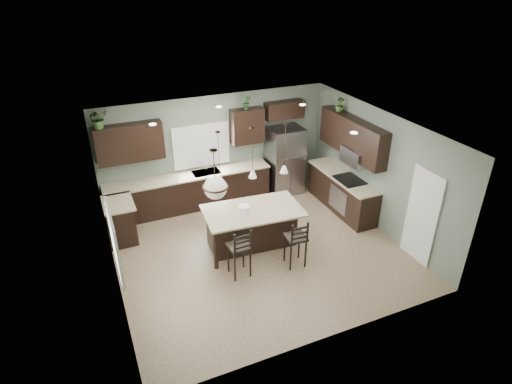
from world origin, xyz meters
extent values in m
plane|color=#9E8466|center=(0.00, 0.00, 0.00)|extent=(6.00, 6.00, 0.00)
cube|color=white|center=(2.98, -1.55, 1.02)|extent=(0.04, 0.82, 2.04)
cube|color=white|center=(-0.40, 2.73, 1.55)|extent=(1.35, 0.02, 1.00)
cube|color=white|center=(-2.98, -0.80, 1.55)|extent=(0.02, 1.10, 1.00)
cube|color=black|center=(-2.70, 1.70, 0.45)|extent=(0.60, 0.90, 0.90)
cube|color=#BDB68F|center=(-2.68, 1.70, 0.92)|extent=(0.66, 0.96, 0.04)
cube|color=black|center=(-0.85, 2.45, 0.45)|extent=(4.20, 0.60, 0.90)
cube|color=#BDB68F|center=(-0.85, 2.43, 0.92)|extent=(4.20, 0.66, 0.04)
cube|color=gray|center=(-0.40, 2.43, 0.94)|extent=(0.70, 0.45, 0.01)
cylinder|color=silver|center=(-0.40, 2.40, 1.08)|extent=(0.02, 0.02, 0.28)
cube|color=black|center=(-2.15, 2.58, 1.95)|extent=(1.55, 0.34, 0.90)
cube|color=black|center=(0.80, 2.58, 1.95)|extent=(0.85, 0.34, 0.90)
cube|color=black|center=(1.85, 2.58, 2.25)|extent=(1.05, 0.34, 0.45)
cube|color=black|center=(2.70, 0.87, 0.45)|extent=(0.60, 2.35, 0.90)
cube|color=#BDB68F|center=(2.68, 0.87, 0.92)|extent=(0.66, 2.35, 0.04)
cube|color=black|center=(2.68, 0.60, 0.94)|extent=(0.58, 0.75, 0.02)
cube|color=gray|center=(2.40, 0.60, 0.45)|extent=(0.01, 0.72, 0.60)
cube|color=black|center=(2.83, 0.87, 1.95)|extent=(0.34, 2.35, 0.90)
cube|color=gray|center=(2.78, 0.60, 1.55)|extent=(0.40, 0.75, 0.40)
cube|color=gray|center=(1.77, 2.30, 0.93)|extent=(0.90, 0.74, 1.85)
cube|color=black|center=(-0.05, 0.24, 0.46)|extent=(2.19, 1.35, 0.92)
cylinder|color=white|center=(-0.25, 0.25, 0.99)|extent=(0.24, 0.24, 0.14)
cube|color=black|center=(-0.70, -0.59, 0.57)|extent=(0.44, 0.44, 1.13)
cube|color=black|center=(0.49, -0.74, 0.55)|extent=(0.44, 0.44, 1.11)
imported|color=#355525|center=(-2.74, 2.55, 2.63)|extent=(0.50, 0.47, 0.46)
imported|color=#285123|center=(0.78, 2.55, 2.58)|extent=(0.24, 0.22, 0.35)
imported|color=#334F22|center=(2.80, 1.47, 2.58)|extent=(0.25, 0.25, 0.36)
plane|color=slate|center=(0.00, 2.75, 1.40)|extent=(6.00, 0.00, 6.00)
plane|color=slate|center=(0.00, -2.75, 1.40)|extent=(6.00, 0.00, 6.00)
plane|color=slate|center=(-3.00, 0.00, 1.40)|extent=(0.00, 5.50, 5.50)
plane|color=slate|center=(3.00, 0.00, 1.40)|extent=(0.00, 5.50, 5.50)
plane|color=white|center=(0.00, 0.00, 2.80)|extent=(6.00, 6.00, 0.00)
camera|label=1|loc=(-3.15, -7.09, 5.59)|focal=30.00mm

